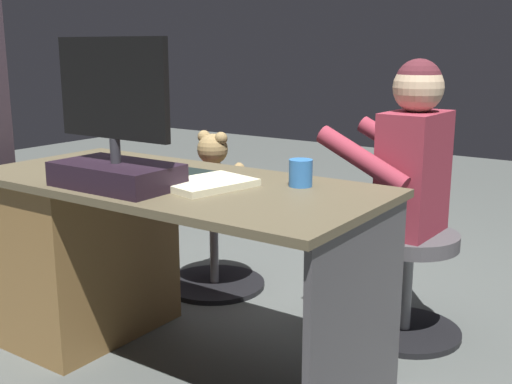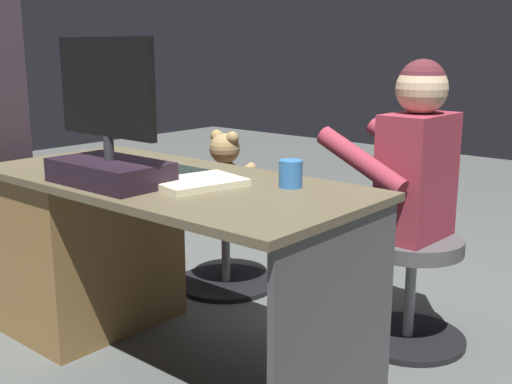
# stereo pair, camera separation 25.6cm
# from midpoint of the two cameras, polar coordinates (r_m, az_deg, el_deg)

# --- Properties ---
(ground_plane) EXTENTS (10.00, 10.00, 0.00)m
(ground_plane) POSITION_cam_midpoint_polar(r_m,az_deg,el_deg) (2.81, 0.47, -12.22)
(ground_plane) COLOR #4F5451
(desk) EXTENTS (1.56, 0.72, 0.72)m
(desk) POSITION_cam_midpoint_polar(r_m,az_deg,el_deg) (2.73, -10.85, -4.52)
(desk) COLOR brown
(desk) RESTS_ON ground_plane
(monitor) EXTENTS (0.49, 0.25, 0.51)m
(monitor) POSITION_cam_midpoint_polar(r_m,az_deg,el_deg) (2.25, -9.94, 4.17)
(monitor) COLOR black
(monitor) RESTS_ON desk
(keyboard) EXTENTS (0.42, 0.14, 0.02)m
(keyboard) POSITION_cam_midpoint_polar(r_m,az_deg,el_deg) (2.43, -4.55, 1.91)
(keyboard) COLOR black
(keyboard) RESTS_ON desk
(computer_mouse) EXTENTS (0.06, 0.10, 0.04)m
(computer_mouse) POSITION_cam_midpoint_polar(r_m,az_deg,el_deg) (2.66, -9.28, 2.90)
(computer_mouse) COLOR #1C2831
(computer_mouse) RESTS_ON desk
(cup) EXTENTS (0.08, 0.08, 0.09)m
(cup) POSITION_cam_midpoint_polar(r_m,az_deg,el_deg) (2.19, 6.48, 1.61)
(cup) COLOR #3372BF
(cup) RESTS_ON desk
(tv_remote) EXTENTS (0.12, 0.15, 0.02)m
(tv_remote) POSITION_cam_midpoint_polar(r_m,az_deg,el_deg) (2.58, -11.83, 2.30)
(tv_remote) COLOR black
(tv_remote) RESTS_ON desk
(notebook_binder) EXTENTS (0.28, 0.34, 0.02)m
(notebook_binder) POSITION_cam_midpoint_polar(r_m,az_deg,el_deg) (2.20, -1.95, 0.82)
(notebook_binder) COLOR beige
(notebook_binder) RESTS_ON desk
(office_chair_teddy) EXTENTS (0.51, 0.51, 0.45)m
(office_chair_teddy) POSITION_cam_midpoint_polar(r_m,az_deg,el_deg) (3.20, -0.46, -4.10)
(office_chair_teddy) COLOR black
(office_chair_teddy) RESTS_ON ground_plane
(teddy_bear) EXTENTS (0.24, 0.25, 0.35)m
(teddy_bear) POSITION_cam_midpoint_polar(r_m,az_deg,el_deg) (3.13, -0.33, 2.05)
(teddy_bear) COLOR olive
(teddy_bear) RESTS_ON office_chair_teddy
(visitor_chair) EXTENTS (0.47, 0.47, 0.45)m
(visitor_chair) POSITION_cam_midpoint_polar(r_m,az_deg,el_deg) (2.71, 16.42, -7.60)
(visitor_chair) COLOR black
(visitor_chair) RESTS_ON ground_plane
(person) EXTENTS (0.51, 0.48, 1.15)m
(person) POSITION_cam_midpoint_polar(r_m,az_deg,el_deg) (2.63, 15.42, 1.26)
(person) COLOR maroon
(person) RESTS_ON ground_plane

